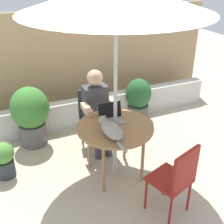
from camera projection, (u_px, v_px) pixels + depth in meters
name	position (u px, v px, depth m)	size (l,w,h in m)	color
ground_plane	(115.00, 173.00, 3.94)	(14.00, 14.00, 0.00)	#BCAD93
fence_back	(69.00, 64.00, 5.16)	(5.42, 0.08, 1.84)	tan
planter_wall_low	(81.00, 112.00, 5.01)	(4.88, 0.20, 0.47)	beige
patio_table	(115.00, 131.00, 3.63)	(0.96, 0.96, 0.73)	#9E754C
chair_occupied	(94.00, 113.00, 4.34)	(0.40, 0.40, 0.90)	#33383F
chair_empty	(176.00, 177.00, 3.08)	(0.51, 0.51, 0.90)	maroon
person_seated	(97.00, 108.00, 4.14)	(0.48, 0.48, 1.24)	#3F3F47
laptop	(111.00, 115.00, 3.72)	(0.33, 0.28, 0.21)	gray
cat	(111.00, 129.00, 3.37)	(0.23, 0.65, 0.17)	gray
potted_plant_near_fence	(138.00, 98.00, 5.17)	(0.45, 0.45, 0.73)	#595654
potted_plant_by_chair	(31.00, 113.00, 4.35)	(0.57, 0.57, 0.94)	#595654
potted_plant_corner	(4.00, 159.00, 3.78)	(0.29, 0.29, 0.50)	#33383D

